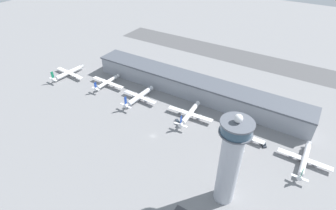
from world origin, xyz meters
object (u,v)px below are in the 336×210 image
object	(u,v)px
control_tower	(230,160)
airplane_gate_echo	(245,136)
service_truck_catering	(264,145)
airplane_gate_bravo	(107,82)
airplane_gate_charlie	(139,97)
airplane_gate_alpha	(69,73)
airplane_gate_foxtrot	(305,159)
service_truck_fuel	(177,122)
airplane_gate_delta	(190,114)

from	to	relation	value
control_tower	airplane_gate_echo	xyz separation A→B (m)	(-5.81, 57.56, -28.82)
control_tower	service_truck_catering	bearing A→B (deg)	81.23
airplane_gate_bravo	service_truck_catering	size ratio (longest dim) A/B	6.49
airplane_gate_bravo	airplane_gate_charlie	bearing A→B (deg)	-5.42
control_tower	airplane_gate_alpha	xyz separation A→B (m)	(-203.39, 55.30, -28.85)
control_tower	airplane_gate_foxtrot	xyz separation A→B (m)	(38.05, 55.96, -29.07)
airplane_gate_foxtrot	service_truck_fuel	distance (m)	99.32
airplane_gate_bravo	airplane_gate_delta	world-z (taller)	airplane_gate_delta
airplane_gate_delta	service_truck_fuel	distance (m)	13.19
airplane_gate_echo	airplane_gate_foxtrot	world-z (taller)	airplane_gate_echo
control_tower	airplane_gate_alpha	size ratio (longest dim) A/B	1.57
airplane_gate_bravo	control_tower	bearing A→B (deg)	-22.06
airplane_gate_foxtrot	airplane_gate_delta	bearing A→B (deg)	177.86
airplane_gate_charlie	service_truck_fuel	distance (m)	48.80
control_tower	airplane_gate_delta	xyz separation A→B (m)	(-55.36, 59.46, -28.40)
service_truck_fuel	airplane_gate_delta	bearing A→B (deg)	64.09
control_tower	service_truck_catering	size ratio (longest dim) A/B	10.49
airplane_gate_echo	service_truck_catering	xyz separation A→B (m)	(14.90, 1.33, -3.15)
control_tower	service_truck_fuel	size ratio (longest dim) A/B	9.87
service_truck_fuel	service_truck_catering	bearing A→B (deg)	8.82
airplane_gate_echo	control_tower	bearing A→B (deg)	-84.24
control_tower	airplane_gate_charlie	world-z (taller)	control_tower
control_tower	airplane_gate_foxtrot	size ratio (longest dim) A/B	1.62
service_truck_catering	airplane_gate_delta	bearing A→B (deg)	179.50
airplane_gate_echo	service_truck_fuel	size ratio (longest dim) A/B	5.64
control_tower	airplane_gate_delta	distance (m)	86.06
service_truck_fuel	airplane_gate_echo	bearing A→B (deg)	9.81
airplane_gate_delta	service_truck_fuel	xyz separation A→B (m)	(-5.55, -11.42, -3.57)
airplane_gate_charlie	airplane_gate_delta	bearing A→B (deg)	1.79
control_tower	service_truck_catering	world-z (taller)	control_tower
airplane_gate_charlie	airplane_gate_echo	bearing A→B (deg)	-0.13
service_truck_catering	service_truck_fuel	bearing A→B (deg)	-171.18
service_truck_catering	service_truck_fuel	xyz separation A→B (m)	(-70.00, -10.86, 0.00)
control_tower	airplane_gate_charlie	distance (m)	126.27
airplane_gate_echo	service_truck_fuel	distance (m)	56.01
airplane_gate_delta	service_truck_fuel	size ratio (longest dim) A/B	6.32
control_tower	airplane_gate_foxtrot	world-z (taller)	control_tower
airplane_gate_alpha	service_truck_fuel	distance (m)	142.70
airplane_gate_alpha	service_truck_catering	distance (m)	212.54
airplane_gate_alpha	airplane_gate_foxtrot	bearing A→B (deg)	0.16
airplane_gate_bravo	airplane_gate_charlie	distance (m)	44.57
airplane_gate_alpha	service_truck_fuel	size ratio (longest dim) A/B	6.29
airplane_gate_echo	airplane_gate_delta	bearing A→B (deg)	177.81
airplane_gate_foxtrot	service_truck_fuel	xyz separation A→B (m)	(-98.96, -7.92, -2.91)
control_tower	airplane_gate_charlie	bearing A→B (deg)	151.98
control_tower	service_truck_catering	distance (m)	67.63
control_tower	airplane_gate_bravo	xyz separation A→B (m)	(-152.97, 62.00, -28.57)
airplane_gate_alpha	service_truck_catering	xyz separation A→B (m)	(212.48, 3.59, -3.13)
airplane_gate_charlie	service_truck_catering	bearing A→B (deg)	0.53
airplane_gate_delta	airplane_gate_foxtrot	xyz separation A→B (m)	(93.41, -3.50, -0.67)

